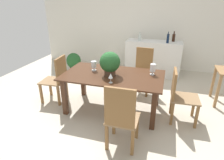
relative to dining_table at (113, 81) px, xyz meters
name	(u,v)px	position (x,y,z in m)	size (l,w,h in m)	color
ground_plane	(116,103)	(0.00, 0.24, -0.62)	(7.04, 7.04, 0.00)	#BCB29E
back_wall	(139,25)	(0.00, 2.84, 0.68)	(6.40, 0.10, 2.60)	silver
dining_table	(113,81)	(0.00, 0.00, 0.00)	(1.86, 1.05, 0.74)	#422616
chair_head_end	(57,78)	(-1.21, 0.01, -0.08)	(0.50, 0.47, 0.98)	brown
chair_far_right	(143,69)	(0.43, 1.01, -0.06)	(0.46, 0.46, 1.03)	brown
chair_near_right	(121,116)	(0.42, -1.02, -0.06)	(0.45, 0.45, 1.03)	brown
chair_foot_end	(179,94)	(1.21, 0.00, -0.10)	(0.49, 0.47, 0.94)	brown
flower_centerpiece	(110,63)	(-0.05, -0.04, 0.36)	(0.37, 0.37, 0.44)	#4C3828
crystal_vase_left	(153,68)	(0.70, 0.21, 0.24)	(0.10, 0.10, 0.21)	silver
crystal_vase_center_near	(94,65)	(-0.42, 0.11, 0.23)	(0.10, 0.10, 0.19)	silver
wine_glass	(111,76)	(0.07, -0.36, 0.24)	(0.07, 0.07, 0.16)	silver
kitchen_counter	(153,58)	(0.54, 2.15, -0.14)	(1.49, 0.52, 0.97)	silver
wine_bottle_clear	(174,37)	(1.04, 2.25, 0.46)	(0.08, 0.08, 0.27)	black
wine_bottle_amber	(168,38)	(0.90, 2.00, 0.47)	(0.06, 0.06, 0.29)	#0F1E38
wine_bottle_tall	(140,38)	(0.15, 2.09, 0.44)	(0.08, 0.08, 0.23)	#B2BFB7
potted_plant_floor	(74,62)	(-1.70, 1.70, -0.31)	(0.42, 0.42, 0.58)	#423D38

